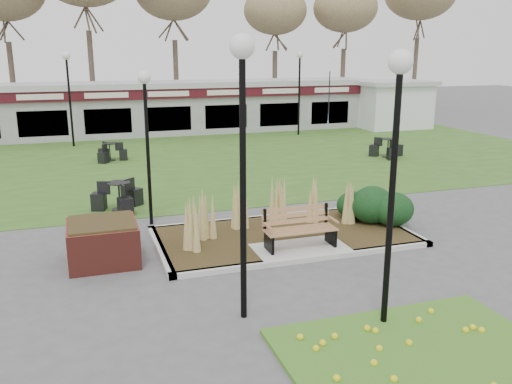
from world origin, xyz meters
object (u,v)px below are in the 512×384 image
object	(u,v)px
park_bench	(299,228)
food_pavilion	(165,107)
lamp_post_near_left	(396,131)
lamp_post_near_right	(243,118)
brick_planter	(103,242)
service_hut	(392,104)
patio_umbrella	(329,110)
bistro_set_a	(120,201)
bistro_set_d	(388,151)
bistro_set_b	(110,155)
lamp_post_mid_right	(146,114)
lamp_post_far_right	(300,75)
lamp_post_far_left	(68,78)

from	to	relation	value
park_bench	food_pavilion	size ratio (longest dim) A/B	0.07
lamp_post_near_left	lamp_post_near_right	xyz separation A→B (m)	(-2.20, 1.05, 0.17)
brick_planter	service_hut	distance (m)	24.71
brick_planter	lamp_post_near_right	size ratio (longest dim) A/B	0.31
food_pavilion	patio_umbrella	size ratio (longest dim) A/B	9.72
bistro_set_a	bistro_set_d	world-z (taller)	bistro_set_a
bistro_set_a	lamp_post_near_left	bearing A→B (deg)	-66.16
bistro_set_b	bistro_set_d	xyz separation A→B (m)	(11.70, -3.02, 0.03)
lamp_post_mid_right	bistro_set_d	bearing A→B (deg)	29.25
lamp_post_near_left	lamp_post_far_right	xyz separation A→B (m)	(6.94, 20.50, -0.05)
lamp_post_near_right	bistro_set_b	size ratio (longest dim) A/B	3.44
brick_planter	patio_umbrella	xyz separation A→B (m)	(12.40, 14.39, 1.07)
brick_planter	lamp_post_mid_right	world-z (taller)	lamp_post_mid_right
park_bench	patio_umbrella	bearing A→B (deg)	62.16
bistro_set_a	patio_umbrella	world-z (taller)	patio_umbrella
brick_planter	lamp_post_near_left	bearing A→B (deg)	-45.50
bistro_set_a	bistro_set_b	xyz separation A→B (m)	(0.21, 7.72, -0.03)
lamp_post_far_left	bistro_set_b	bearing A→B (deg)	-70.95
service_hut	park_bench	bearing A→B (deg)	-127.25
brick_planter	service_hut	size ratio (longest dim) A/B	0.34
bistro_set_b	service_hut	bearing A→B (deg)	17.24
brick_planter	bistro_set_b	size ratio (longest dim) A/B	1.06
food_pavilion	lamp_post_far_right	size ratio (longest dim) A/B	5.41
park_bench	patio_umbrella	distance (m)	17.16
lamp_post_far_right	food_pavilion	bearing A→B (deg)	156.94
brick_planter	food_pavilion	bearing A→B (deg)	76.94
brick_planter	patio_umbrella	world-z (taller)	patio_umbrella
bistro_set_d	patio_umbrella	distance (m)	5.84
lamp_post_near_right	lamp_post_far_left	bearing A→B (deg)	98.25
lamp_post_far_left	bistro_set_b	world-z (taller)	lamp_post_far_left
lamp_post_mid_right	food_pavilion	bearing A→B (deg)	79.64
park_bench	patio_umbrella	xyz separation A→B (m)	(8.00, 15.15, 0.96)
food_pavilion	lamp_post_far_right	world-z (taller)	lamp_post_far_right
park_bench	lamp_post_near_right	world-z (taller)	lamp_post_near_right
lamp_post_far_right	bistro_set_d	world-z (taller)	lamp_post_far_right
brick_planter	bistro_set_a	distance (m)	4.06
lamp_post_near_left	lamp_post_far_left	bearing A→B (deg)	103.77
lamp_post_near_left	bistro_set_b	xyz separation A→B (m)	(-3.54, 16.22, -3.10)
bistro_set_b	lamp_post_near_right	bearing A→B (deg)	-84.95
bistro_set_d	patio_umbrella	xyz separation A→B (m)	(-0.18, 5.70, 1.25)
food_pavilion	lamp_post_far_left	world-z (taller)	lamp_post_far_left
lamp_post_near_left	lamp_post_far_left	world-z (taller)	lamp_post_near_left
lamp_post_mid_right	lamp_post_far_left	world-z (taller)	lamp_post_far_left
bistro_set_b	bistro_set_d	distance (m)	12.08
service_hut	bistro_set_d	size ratio (longest dim) A/B	2.91
brick_planter	lamp_post_mid_right	xyz separation A→B (m)	(1.38, 2.42, 2.51)
lamp_post_near_right	bistro_set_a	world-z (taller)	lamp_post_near_right
bistro_set_a	park_bench	bearing A→B (deg)	-51.84
bistro_set_d	patio_umbrella	bearing A→B (deg)	91.79
lamp_post_mid_right	bistro_set_d	world-z (taller)	lamp_post_mid_right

